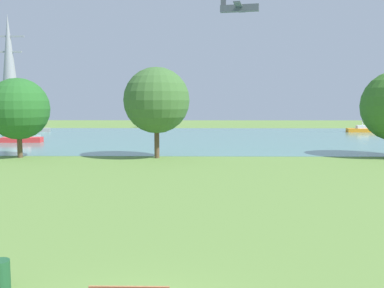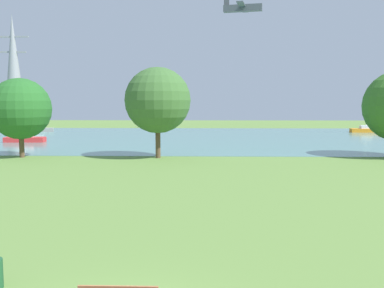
{
  "view_description": "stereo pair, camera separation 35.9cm",
  "coord_description": "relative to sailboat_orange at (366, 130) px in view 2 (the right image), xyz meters",
  "views": [
    {
      "loc": [
        1.54,
        -9.07,
        5.09
      ],
      "look_at": [
        1.08,
        20.84,
        2.07
      ],
      "focal_mm": 40.46,
      "sensor_mm": 36.0,
      "label": 1
    },
    {
      "loc": [
        1.9,
        -9.06,
        5.09
      ],
      "look_at": [
        1.08,
        20.84,
        2.07
      ],
      "focal_mm": 40.46,
      "sensor_mm": 36.0,
      "label": 2
    }
  ],
  "objects": [
    {
      "name": "sailboat_orange",
      "position": [
        0.0,
        0.0,
        0.0
      ],
      "size": [
        4.84,
        1.64,
        6.38
      ],
      "color": "orange",
      "rests_on": "water_surface"
    },
    {
      "name": "tree_east_near",
      "position": [
        -42.21,
        -31.52,
        3.89
      ],
      "size": [
        5.43,
        5.43,
        7.07
      ],
      "color": "brown",
      "rests_on": "ground"
    },
    {
      "name": "water_surface",
      "position": [
        -27.8,
        -10.49,
        -0.45
      ],
      "size": [
        140.0,
        40.0,
        0.02
      ],
      "primitive_type": "cube",
      "color": "slate",
      "rests_on": "ground"
    },
    {
      "name": "ground_plane",
      "position": [
        -27.8,
        -38.49,
        -0.46
      ],
      "size": [
        160.0,
        160.0,
        0.0
      ],
      "primitive_type": "plane",
      "color": "olive"
    },
    {
      "name": "electricity_pylon",
      "position": [
        -64.01,
        17.01,
        10.62
      ],
      "size": [
        6.4,
        4.4,
        22.14
      ],
      "color": "gray",
      "rests_on": "ground"
    },
    {
      "name": "sailboat_red",
      "position": [
        -47.81,
        -17.46,
        -0.01
      ],
      "size": [
        4.88,
        1.76,
        5.78
      ],
      "color": "red",
      "rests_on": "water_surface"
    },
    {
      "name": "tree_west_far",
      "position": [
        -29.96,
        -31.55,
        4.64
      ],
      "size": [
        5.8,
        5.8,
        8.0
      ],
      "color": "brown",
      "rests_on": "ground"
    },
    {
      "name": "light_aircraft",
      "position": [
        -19.53,
        4.29,
        19.93
      ],
      "size": [
        6.49,
        8.45,
        2.1
      ],
      "color": "#4C5156"
    },
    {
      "name": "sailboat_gray",
      "position": [
        -52.81,
        -0.39,
        -0.01
      ],
      "size": [
        5.01,
        2.47,
        5.25
      ],
      "color": "gray",
      "rests_on": "water_surface"
    }
  ]
}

